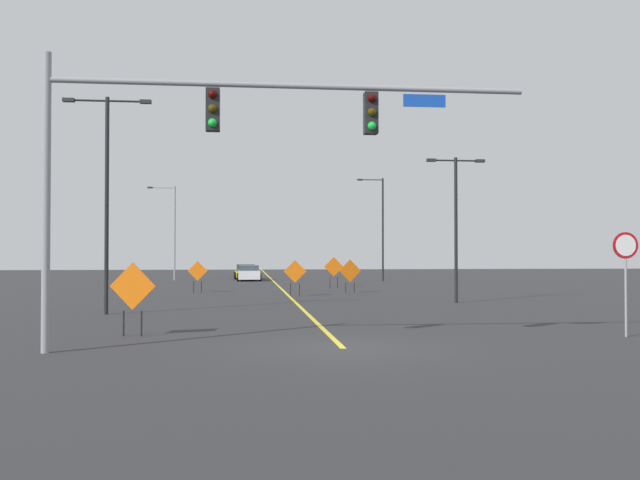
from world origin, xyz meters
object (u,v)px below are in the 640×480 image
(street_lamp_near_left, at_px, (456,216))
(construction_sign_median_far, at_px, (133,289))
(street_lamp_mid_right, at_px, (107,186))
(car_white_passing, at_px, (249,273))
(street_lamp_near_right, at_px, (172,228))
(traffic_signal_assembly, at_px, (210,135))
(street_lamp_far_left, at_px, (381,224))
(construction_sign_median_near, at_px, (198,273))
(construction_sign_left_lane, at_px, (350,272))
(construction_sign_right_lane, at_px, (295,273))
(stop_sign, at_px, (626,263))
(construction_sign_right_shoulder, at_px, (334,268))
(car_yellow_distant, at_px, (245,272))

(street_lamp_near_left, height_order, construction_sign_median_far, street_lamp_near_left)
(street_lamp_mid_right, relative_size, car_white_passing, 1.96)
(street_lamp_near_right, distance_m, car_white_passing, 8.08)
(traffic_signal_assembly, distance_m, street_lamp_far_left, 43.77)
(traffic_signal_assembly, relative_size, street_lamp_mid_right, 1.40)
(street_lamp_near_left, distance_m, construction_sign_median_near, 16.69)
(street_lamp_near_right, height_order, construction_sign_left_lane, street_lamp_near_right)
(construction_sign_right_lane, bearing_deg, car_white_passing, 96.02)
(traffic_signal_assembly, height_order, car_white_passing, traffic_signal_assembly)
(construction_sign_left_lane, bearing_deg, construction_sign_median_near, 173.66)
(stop_sign, distance_m, street_lamp_near_left, 14.06)
(street_lamp_near_left, height_order, construction_sign_right_shoulder, street_lamp_near_left)
(stop_sign, xyz_separation_m, car_yellow_distant, (-10.76, 46.63, -1.45))
(construction_sign_right_lane, xyz_separation_m, car_yellow_distant, (-2.73, 26.86, -0.63))
(stop_sign, xyz_separation_m, construction_sign_right_lane, (-8.03, 19.77, -0.82))
(street_lamp_far_left, distance_m, construction_sign_right_lane, 22.76)
(street_lamp_near_left, xyz_separation_m, construction_sign_median_far, (-13.36, -12.17, -2.85))
(traffic_signal_assembly, xyz_separation_m, construction_sign_median_near, (-1.99, 25.48, -4.08))
(traffic_signal_assembly, height_order, stop_sign, traffic_signal_assembly)
(street_lamp_near_left, bearing_deg, construction_sign_right_lane, 141.42)
(construction_sign_right_shoulder, relative_size, car_yellow_distant, 0.52)
(street_lamp_mid_right, distance_m, construction_sign_median_near, 15.49)
(street_lamp_mid_right, distance_m, construction_sign_median_far, 8.56)
(street_lamp_near_right, relative_size, construction_sign_left_lane, 4.14)
(construction_sign_right_shoulder, relative_size, construction_sign_left_lane, 1.06)
(traffic_signal_assembly, distance_m, construction_sign_right_shoulder, 31.74)
(construction_sign_right_lane, bearing_deg, construction_sign_median_far, -108.36)
(car_yellow_distant, bearing_deg, stop_sign, -77.00)
(street_lamp_near_right, height_order, car_yellow_distant, street_lamp_near_right)
(street_lamp_near_left, xyz_separation_m, construction_sign_right_lane, (-7.37, 5.88, -2.91))
(street_lamp_near_left, distance_m, construction_sign_left_lane, 10.23)
(street_lamp_near_right, xyz_separation_m, car_yellow_distant, (6.47, 2.39, -4.03))
(street_lamp_far_left, relative_size, construction_sign_left_lane, 4.39)
(stop_sign, bearing_deg, street_lamp_mid_right, 150.56)
(construction_sign_right_shoulder, xyz_separation_m, construction_sign_left_lane, (0.19, -6.25, -0.11))
(street_lamp_far_left, bearing_deg, construction_sign_median_near, -131.51)
(construction_sign_right_lane, bearing_deg, street_lamp_mid_right, -127.52)
(street_lamp_near_right, bearing_deg, car_yellow_distant, 20.30)
(traffic_signal_assembly, height_order, car_yellow_distant, traffic_signal_assembly)
(traffic_signal_assembly, xyz_separation_m, street_lamp_near_left, (11.00, 15.43, -1.11))
(construction_sign_left_lane, height_order, construction_sign_median_near, construction_sign_left_lane)
(street_lamp_near_left, bearing_deg, car_yellow_distant, 107.15)
(car_yellow_distant, bearing_deg, traffic_signal_assembly, -91.07)
(street_lamp_near_right, height_order, construction_sign_median_near, street_lamp_near_right)
(street_lamp_near_left, height_order, street_lamp_near_right, street_lamp_near_right)
(stop_sign, xyz_separation_m, construction_sign_median_near, (-13.65, 23.94, -0.88))
(construction_sign_median_near, height_order, car_white_passing, construction_sign_median_near)
(street_lamp_near_left, distance_m, car_white_passing, 30.47)
(construction_sign_right_lane, bearing_deg, street_lamp_near_left, -38.58)
(street_lamp_near_left, distance_m, car_yellow_distant, 34.45)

